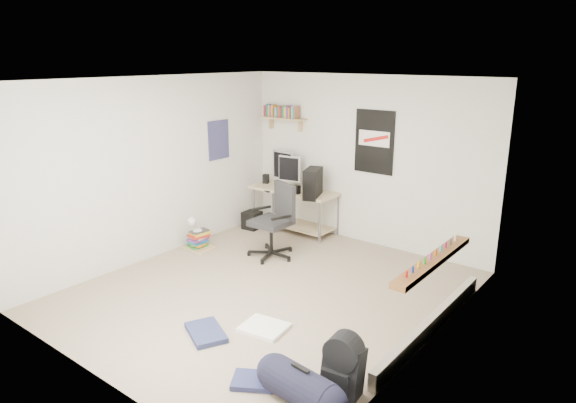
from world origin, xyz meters
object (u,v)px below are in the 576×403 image
Objects in this scene: backpack at (343,370)px; duffel_bag at (300,388)px; office_chair at (271,223)px; desk at (295,209)px; book_stack at (198,238)px.

backpack is 0.40m from duffel_bag.
office_chair reaches higher than duffel_bag.
desk is 1.38× the size of office_chair.
desk is 2.99× the size of book_stack.
book_stack is (-0.64, -1.53, -0.21)m from desk.
book_stack is (-1.06, -0.42, -0.34)m from office_chair.
office_chair is (0.42, -1.10, 0.13)m from desk.
backpack reaches higher than book_stack.
desk is 4.35m from duffel_bag.
backpack is 0.71× the size of duffel_bag.
desk is at bearing 67.14° from book_stack.
backpack is at bearing -33.35° from desk.
office_chair is at bearing 140.15° from duffel_bag.
book_stack is (-3.50, 1.55, -0.05)m from backpack.
duffel_bag is (2.66, -3.43, -0.22)m from desk.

